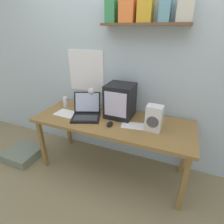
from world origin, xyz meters
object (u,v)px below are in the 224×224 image
(laptop, at_px, (86,111))
(space_heater, at_px, (154,118))
(floor_cushion, at_px, (24,154))
(corner_desk, at_px, (112,125))
(printed_handout, at_px, (66,113))
(crt_monitor, at_px, (120,101))
(juice_glass, at_px, (65,102))
(desk_lamp, at_px, (93,97))
(computer_mouse, at_px, (110,124))
(open_notebook, at_px, (134,126))

(laptop, relative_size, space_heater, 1.59)
(space_heater, distance_m, floor_cushion, 1.86)
(corner_desk, distance_m, printed_handout, 0.58)
(printed_handout, relative_size, floor_cushion, 0.66)
(crt_monitor, xyz_separation_m, printed_handout, (-0.62, -0.19, -0.19))
(juice_glass, bearing_deg, corner_desk, -10.34)
(desk_lamp, bearing_deg, printed_handout, -126.84)
(crt_monitor, distance_m, computer_mouse, 0.31)
(laptop, relative_size, computer_mouse, 3.83)
(crt_monitor, distance_m, laptop, 0.41)
(crt_monitor, bearing_deg, laptop, -157.05)
(computer_mouse, bearing_deg, juice_glass, 161.31)
(floor_cushion, bearing_deg, laptop, 16.03)
(crt_monitor, bearing_deg, computer_mouse, -93.95)
(printed_handout, relative_size, open_notebook, 0.94)
(computer_mouse, relative_size, printed_handout, 0.41)
(space_heater, distance_m, printed_handout, 1.05)
(desk_lamp, xyz_separation_m, space_heater, (0.78, -0.21, -0.04))
(laptop, relative_size, floor_cushion, 1.03)
(floor_cushion, bearing_deg, open_notebook, 9.11)
(juice_glass, height_order, floor_cushion, juice_glass)
(printed_handout, distance_m, floor_cushion, 0.93)
(crt_monitor, distance_m, printed_handout, 0.68)
(juice_glass, xyz_separation_m, open_notebook, (0.98, -0.16, -0.05))
(juice_glass, relative_size, floor_cushion, 0.30)
(desk_lamp, height_order, floor_cushion, desk_lamp)
(corner_desk, height_order, desk_lamp, desk_lamp)
(desk_lamp, distance_m, open_notebook, 0.65)
(desk_lamp, height_order, printed_handout, desk_lamp)
(open_notebook, relative_size, floor_cushion, 0.71)
(juice_glass, distance_m, computer_mouse, 0.78)
(desk_lamp, xyz_separation_m, computer_mouse, (0.34, -0.29, -0.16))
(space_heater, xyz_separation_m, open_notebook, (-0.19, 0.01, -0.13))
(laptop, height_order, open_notebook, laptop)
(open_notebook, bearing_deg, printed_handout, -178.47)
(juice_glass, relative_size, printed_handout, 0.46)
(space_heater, relative_size, printed_handout, 0.98)
(printed_handout, xyz_separation_m, floor_cushion, (-0.64, -0.22, -0.65))
(crt_monitor, relative_size, laptop, 0.90)
(crt_monitor, bearing_deg, space_heater, -21.97)
(crt_monitor, relative_size, computer_mouse, 3.45)
(desk_lamp, height_order, space_heater, desk_lamp)
(open_notebook, bearing_deg, floor_cushion, -170.89)
(corner_desk, relative_size, laptop, 4.21)
(corner_desk, relative_size, printed_handout, 6.53)
(printed_handout, bearing_deg, corner_desk, 5.36)
(computer_mouse, bearing_deg, space_heater, 10.13)
(space_heater, height_order, open_notebook, space_heater)
(corner_desk, distance_m, crt_monitor, 0.29)
(laptop, bearing_deg, crt_monitor, 0.96)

